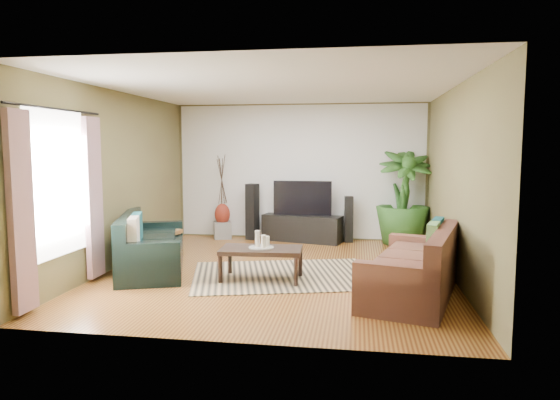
% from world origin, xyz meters
% --- Properties ---
extents(floor, '(5.50, 5.50, 0.00)m').
position_xyz_m(floor, '(0.00, 0.00, 0.00)').
color(floor, '#9A6328').
rests_on(floor, ground).
extents(ceiling, '(5.50, 5.50, 0.00)m').
position_xyz_m(ceiling, '(0.00, 0.00, 2.70)').
color(ceiling, white).
rests_on(ceiling, ground).
extents(wall_back, '(5.00, 0.00, 5.00)m').
position_xyz_m(wall_back, '(0.00, 2.75, 1.35)').
color(wall_back, brown).
rests_on(wall_back, ground).
extents(wall_front, '(5.00, 0.00, 5.00)m').
position_xyz_m(wall_front, '(0.00, -2.75, 1.35)').
color(wall_front, brown).
rests_on(wall_front, ground).
extents(wall_left, '(0.00, 5.50, 5.50)m').
position_xyz_m(wall_left, '(-2.50, 0.00, 1.35)').
color(wall_left, brown).
rests_on(wall_left, ground).
extents(wall_right, '(0.00, 5.50, 5.50)m').
position_xyz_m(wall_right, '(2.50, 0.00, 1.35)').
color(wall_right, brown).
rests_on(wall_right, ground).
extents(backwall_panel, '(4.90, 0.00, 4.90)m').
position_xyz_m(backwall_panel, '(0.00, 2.74, 1.35)').
color(backwall_panel, white).
rests_on(backwall_panel, ground).
extents(window_pane, '(0.00, 1.80, 1.80)m').
position_xyz_m(window_pane, '(-2.48, -1.60, 1.40)').
color(window_pane, white).
rests_on(window_pane, ground).
extents(curtain_near, '(0.08, 0.35, 2.20)m').
position_xyz_m(curtain_near, '(-2.43, -2.35, 1.15)').
color(curtain_near, gray).
rests_on(curtain_near, ground).
extents(curtain_far, '(0.08, 0.35, 2.20)m').
position_xyz_m(curtain_far, '(-2.43, -0.85, 1.15)').
color(curtain_far, gray).
rests_on(curtain_far, ground).
extents(curtain_rod, '(0.03, 1.90, 0.03)m').
position_xyz_m(curtain_rod, '(-2.43, -1.60, 2.30)').
color(curtain_rod, black).
rests_on(curtain_rod, ground).
extents(sofa_left, '(1.48, 2.19, 0.85)m').
position_xyz_m(sofa_left, '(-1.87, -0.22, 0.42)').
color(sofa_left, black).
rests_on(sofa_left, floor).
extents(sofa_right, '(1.44, 2.23, 0.85)m').
position_xyz_m(sofa_right, '(1.83, -0.95, 0.42)').
color(sofa_right, brown).
rests_on(sofa_right, floor).
extents(area_rug, '(2.96, 2.43, 0.01)m').
position_xyz_m(area_rug, '(0.12, -0.22, 0.01)').
color(area_rug, tan).
rests_on(area_rug, floor).
extents(coffee_table, '(1.14, 0.66, 0.46)m').
position_xyz_m(coffee_table, '(-0.15, -0.52, 0.23)').
color(coffee_table, black).
rests_on(coffee_table, floor).
extents(candle_tray, '(0.34, 0.34, 0.02)m').
position_xyz_m(candle_tray, '(-0.15, -0.52, 0.46)').
color(candle_tray, gray).
rests_on(candle_tray, coffee_table).
extents(candle_tall, '(0.07, 0.07, 0.22)m').
position_xyz_m(candle_tall, '(-0.21, -0.49, 0.58)').
color(candle_tall, beige).
rests_on(candle_tall, candle_tray).
extents(candle_mid, '(0.07, 0.07, 0.17)m').
position_xyz_m(candle_mid, '(-0.11, -0.56, 0.56)').
color(candle_mid, beige).
rests_on(candle_mid, candle_tray).
extents(candle_short, '(0.07, 0.07, 0.14)m').
position_xyz_m(candle_short, '(-0.08, -0.46, 0.54)').
color(candle_short, white).
rests_on(candle_short, candle_tray).
extents(tv_stand, '(1.62, 0.82, 0.52)m').
position_xyz_m(tv_stand, '(0.09, 2.44, 0.26)').
color(tv_stand, black).
rests_on(tv_stand, floor).
extents(television, '(1.14, 0.06, 0.67)m').
position_xyz_m(television, '(0.09, 2.46, 0.85)').
color(television, black).
rests_on(television, tv_stand).
extents(speaker_left, '(0.26, 0.28, 1.12)m').
position_xyz_m(speaker_left, '(-0.92, 2.50, 0.56)').
color(speaker_left, black).
rests_on(speaker_left, floor).
extents(speaker_right, '(0.18, 0.20, 0.90)m').
position_xyz_m(speaker_right, '(0.99, 2.50, 0.45)').
color(speaker_right, black).
rests_on(speaker_right, floor).
extents(potted_plant, '(1.13, 1.13, 1.80)m').
position_xyz_m(potted_plant, '(2.01, 2.44, 0.90)').
color(potted_plant, '#25511B').
rests_on(potted_plant, floor).
extents(plant_pot, '(0.33, 0.33, 0.26)m').
position_xyz_m(plant_pot, '(2.01, 2.44, 0.13)').
color(plant_pot, black).
rests_on(plant_pot, floor).
extents(pedestal, '(0.43, 0.43, 0.34)m').
position_xyz_m(pedestal, '(-1.54, 2.50, 0.17)').
color(pedestal, gray).
rests_on(pedestal, floor).
extents(vase, '(0.31, 0.31, 0.43)m').
position_xyz_m(vase, '(-1.54, 2.50, 0.49)').
color(vase, maroon).
rests_on(vase, pedestal).
extents(side_table, '(0.54, 0.54, 0.50)m').
position_xyz_m(side_table, '(-1.94, 0.37, 0.25)').
color(side_table, brown).
rests_on(side_table, floor).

